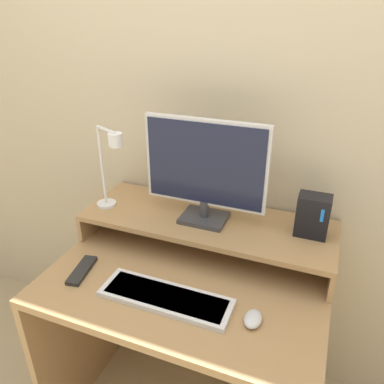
{
  "coord_description": "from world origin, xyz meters",
  "views": [
    {
      "loc": [
        0.43,
        -0.68,
        1.68
      ],
      "look_at": [
        -0.0,
        0.41,
        1.1
      ],
      "focal_mm": 35.0,
      "sensor_mm": 36.0,
      "label": 1
    }
  ],
  "objects_px": {
    "monitor": "(205,169)",
    "router_dock": "(313,216)",
    "desk_lamp": "(110,163)",
    "keyboard": "(166,297)",
    "mouse": "(253,319)",
    "remote_control": "(82,270)"
  },
  "relations": [
    {
      "from": "monitor",
      "to": "mouse",
      "type": "distance_m",
      "value": 0.56
    },
    {
      "from": "monitor",
      "to": "remote_control",
      "type": "distance_m",
      "value": 0.6
    },
    {
      "from": "desk_lamp",
      "to": "router_dock",
      "type": "distance_m",
      "value": 0.81
    },
    {
      "from": "keyboard",
      "to": "remote_control",
      "type": "bearing_deg",
      "value": 176.85
    },
    {
      "from": "desk_lamp",
      "to": "keyboard",
      "type": "bearing_deg",
      "value": -37.9
    },
    {
      "from": "monitor",
      "to": "mouse",
      "type": "relative_size",
      "value": 5.68
    },
    {
      "from": "mouse",
      "to": "desk_lamp",
      "type": "bearing_deg",
      "value": 157.46
    },
    {
      "from": "monitor",
      "to": "desk_lamp",
      "type": "bearing_deg",
      "value": -169.86
    },
    {
      "from": "keyboard",
      "to": "mouse",
      "type": "height_order",
      "value": "mouse"
    },
    {
      "from": "mouse",
      "to": "remote_control",
      "type": "xyz_separation_m",
      "value": [
        -0.66,
        0.01,
        -0.01
      ]
    },
    {
      "from": "monitor",
      "to": "keyboard",
      "type": "relative_size",
      "value": 1.05
    },
    {
      "from": "router_dock",
      "to": "remote_control",
      "type": "distance_m",
      "value": 0.89
    },
    {
      "from": "router_dock",
      "to": "mouse",
      "type": "bearing_deg",
      "value": -107.06
    },
    {
      "from": "keyboard",
      "to": "remote_control",
      "type": "xyz_separation_m",
      "value": [
        -0.36,
        0.02,
        -0.0
      ]
    },
    {
      "from": "keyboard",
      "to": "mouse",
      "type": "bearing_deg",
      "value": 1.65
    },
    {
      "from": "monitor",
      "to": "router_dock",
      "type": "relative_size",
      "value": 2.98
    },
    {
      "from": "monitor",
      "to": "remote_control",
      "type": "relative_size",
      "value": 2.79
    },
    {
      "from": "desk_lamp",
      "to": "mouse",
      "type": "relative_size",
      "value": 4.2
    },
    {
      "from": "desk_lamp",
      "to": "keyboard",
      "type": "xyz_separation_m",
      "value": [
        0.37,
        -0.29,
        -0.33
      ]
    },
    {
      "from": "router_dock",
      "to": "keyboard",
      "type": "xyz_separation_m",
      "value": [
        -0.42,
        -0.4,
        -0.2
      ]
    },
    {
      "from": "mouse",
      "to": "keyboard",
      "type": "bearing_deg",
      "value": -178.35
    },
    {
      "from": "desk_lamp",
      "to": "remote_control",
      "type": "relative_size",
      "value": 2.06
    }
  ]
}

